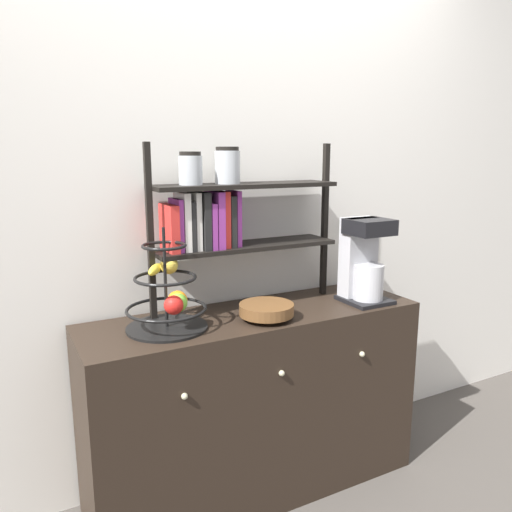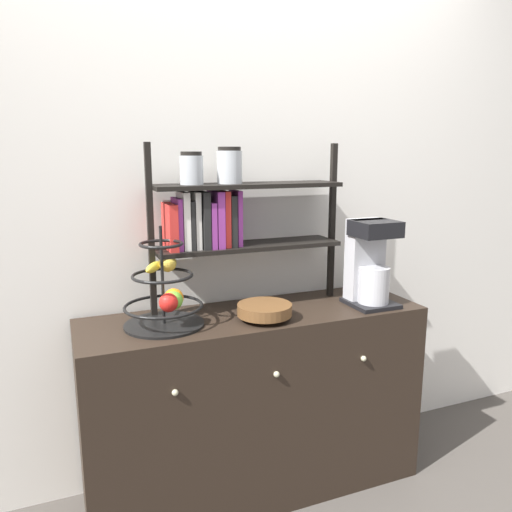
# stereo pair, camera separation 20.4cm
# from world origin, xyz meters

# --- Properties ---
(wall_back) EXTENTS (7.00, 0.05, 2.60)m
(wall_back) POSITION_xyz_m (0.00, 0.48, 1.30)
(wall_back) COLOR silver
(wall_back) RESTS_ON ground_plane
(sideboard) EXTENTS (1.45, 0.45, 0.82)m
(sideboard) POSITION_xyz_m (0.00, 0.22, 0.41)
(sideboard) COLOR black
(sideboard) RESTS_ON ground_plane
(coffee_maker) EXTENTS (0.19, 0.21, 0.38)m
(coffee_maker) POSITION_xyz_m (0.51, 0.15, 1.00)
(coffee_maker) COLOR black
(coffee_maker) RESTS_ON sideboard
(fruit_stand) EXTENTS (0.31, 0.31, 0.39)m
(fruit_stand) POSITION_xyz_m (-0.38, 0.20, 0.94)
(fruit_stand) COLOR black
(fruit_stand) RESTS_ON sideboard
(wooden_bowl) EXTENTS (0.22, 0.22, 0.06)m
(wooden_bowl) POSITION_xyz_m (0.01, 0.13, 0.85)
(wooden_bowl) COLOR brown
(wooden_bowl) RESTS_ON sideboard
(shelf_hutch) EXTENTS (0.85, 0.20, 0.70)m
(shelf_hutch) POSITION_xyz_m (-0.10, 0.33, 1.24)
(shelf_hutch) COLOR black
(shelf_hutch) RESTS_ON sideboard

